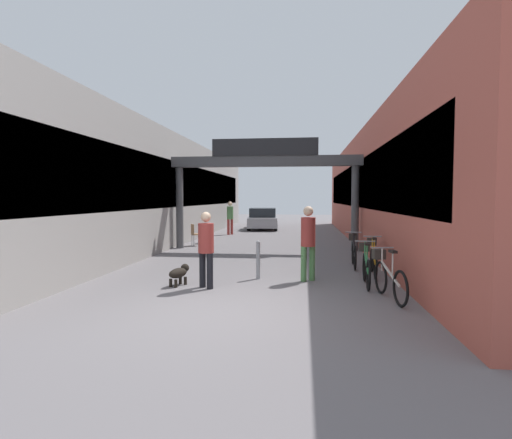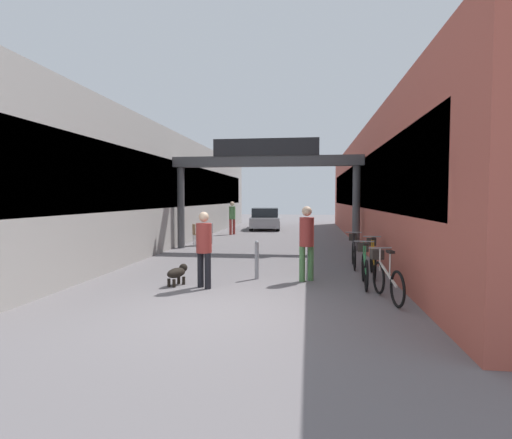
{
  "view_description": "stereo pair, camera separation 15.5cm",
  "coord_description": "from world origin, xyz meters",
  "px_view_note": "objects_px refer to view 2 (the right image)",
  "views": [
    {
      "loc": [
        1.45,
        -6.78,
        1.97
      ],
      "look_at": [
        0.0,
        5.39,
        1.3
      ],
      "focal_mm": 28.0,
      "sensor_mm": 36.0,
      "label": 1
    },
    {
      "loc": [
        1.61,
        -6.76,
        1.97
      ],
      "look_at": [
        0.0,
        5.39,
        1.3
      ],
      "focal_mm": 28.0,
      "sensor_mm": 36.0,
      "label": 2
    }
  ],
  "objects_px": {
    "pedestrian_with_dog": "(204,245)",
    "dog_on_leash": "(178,273)",
    "cafe_chair_aluminium_farther": "(209,231)",
    "bicycle_silver_nearest": "(386,277)",
    "bicycle_orange_third": "(373,258)",
    "pedestrian_carrying_crate": "(232,216)",
    "parked_car_silver": "(265,219)",
    "bicycle_black_farthest": "(354,251)",
    "cafe_chair_wood_nearer": "(196,233)",
    "bicycle_green_second": "(365,266)",
    "pedestrian_companion": "(307,238)",
    "bollard_post_metal": "(257,259)"
  },
  "relations": [
    {
      "from": "cafe_chair_wood_nearer",
      "to": "pedestrian_with_dog",
      "type": "bearing_deg",
      "value": -72.72
    },
    {
      "from": "bicycle_green_second",
      "to": "bicycle_orange_third",
      "type": "height_order",
      "value": "same"
    },
    {
      "from": "pedestrian_with_dog",
      "to": "bicycle_black_farthest",
      "type": "height_order",
      "value": "pedestrian_with_dog"
    },
    {
      "from": "pedestrian_carrying_crate",
      "to": "dog_on_leash",
      "type": "height_order",
      "value": "pedestrian_carrying_crate"
    },
    {
      "from": "pedestrian_carrying_crate",
      "to": "parked_car_silver",
      "type": "xyz_separation_m",
      "value": [
        1.36,
        3.85,
        -0.37
      ]
    },
    {
      "from": "bicycle_black_farthest",
      "to": "cafe_chair_aluminium_farther",
      "type": "bearing_deg",
      "value": 136.79
    },
    {
      "from": "bicycle_green_second",
      "to": "cafe_chair_aluminium_farther",
      "type": "bearing_deg",
      "value": 125.77
    },
    {
      "from": "dog_on_leash",
      "to": "pedestrian_with_dog",
      "type": "bearing_deg",
      "value": -15.96
    },
    {
      "from": "cafe_chair_aluminium_farther",
      "to": "pedestrian_with_dog",
      "type": "bearing_deg",
      "value": -76.56
    },
    {
      "from": "bicycle_orange_third",
      "to": "bollard_post_metal",
      "type": "relative_size",
      "value": 1.8
    },
    {
      "from": "bicycle_green_second",
      "to": "cafe_chair_wood_nearer",
      "type": "relative_size",
      "value": 1.9
    },
    {
      "from": "dog_on_leash",
      "to": "pedestrian_carrying_crate",
      "type": "bearing_deg",
      "value": 95.24
    },
    {
      "from": "bicycle_green_second",
      "to": "dog_on_leash",
      "type": "bearing_deg",
      "value": -172.24
    },
    {
      "from": "bicycle_green_second",
      "to": "bollard_post_metal",
      "type": "relative_size",
      "value": 1.81
    },
    {
      "from": "cafe_chair_aluminium_farther",
      "to": "bicycle_silver_nearest",
      "type": "bearing_deg",
      "value": -57.02
    },
    {
      "from": "bollard_post_metal",
      "to": "pedestrian_carrying_crate",
      "type": "bearing_deg",
      "value": 103.84
    },
    {
      "from": "bicycle_green_second",
      "to": "cafe_chair_aluminium_farther",
      "type": "height_order",
      "value": "bicycle_green_second"
    },
    {
      "from": "bicycle_orange_third",
      "to": "bollard_post_metal",
      "type": "height_order",
      "value": "bicycle_orange_third"
    },
    {
      "from": "dog_on_leash",
      "to": "cafe_chair_wood_nearer",
      "type": "bearing_deg",
      "value": 102.84
    },
    {
      "from": "bicycle_silver_nearest",
      "to": "bollard_post_metal",
      "type": "bearing_deg",
      "value": 150.23
    },
    {
      "from": "parked_car_silver",
      "to": "bicycle_black_farthest",
      "type": "bearing_deg",
      "value": -73.17
    },
    {
      "from": "dog_on_leash",
      "to": "cafe_chair_aluminium_farther",
      "type": "bearing_deg",
      "value": 99.31
    },
    {
      "from": "pedestrian_companion",
      "to": "bicycle_silver_nearest",
      "type": "relative_size",
      "value": 1.06
    },
    {
      "from": "pedestrian_with_dog",
      "to": "dog_on_leash",
      "type": "bearing_deg",
      "value": 164.04
    },
    {
      "from": "parked_car_silver",
      "to": "pedestrian_carrying_crate",
      "type": "bearing_deg",
      "value": -109.46
    },
    {
      "from": "pedestrian_carrying_crate",
      "to": "bicycle_silver_nearest",
      "type": "bearing_deg",
      "value": -66.85
    },
    {
      "from": "cafe_chair_aluminium_farther",
      "to": "dog_on_leash",
      "type": "bearing_deg",
      "value": -80.69
    },
    {
      "from": "pedestrian_with_dog",
      "to": "bollard_post_metal",
      "type": "height_order",
      "value": "pedestrian_with_dog"
    },
    {
      "from": "dog_on_leash",
      "to": "bollard_post_metal",
      "type": "relative_size",
      "value": 0.7
    },
    {
      "from": "pedestrian_carrying_crate",
      "to": "dog_on_leash",
      "type": "bearing_deg",
      "value": -84.76
    },
    {
      "from": "pedestrian_companion",
      "to": "cafe_chair_wood_nearer",
      "type": "relative_size",
      "value": 1.99
    },
    {
      "from": "bicycle_silver_nearest",
      "to": "bicycle_orange_third",
      "type": "relative_size",
      "value": 0.99
    },
    {
      "from": "cafe_chair_wood_nearer",
      "to": "cafe_chair_aluminium_farther",
      "type": "height_order",
      "value": "same"
    },
    {
      "from": "bicycle_green_second",
      "to": "parked_car_silver",
      "type": "bearing_deg",
      "value": 104.2
    },
    {
      "from": "pedestrian_with_dog",
      "to": "bicycle_green_second",
      "type": "xyz_separation_m",
      "value": [
        3.51,
        0.76,
        -0.51
      ]
    },
    {
      "from": "bicycle_silver_nearest",
      "to": "pedestrian_with_dog",
      "type": "bearing_deg",
      "value": 173.16
    },
    {
      "from": "pedestrian_with_dog",
      "to": "cafe_chair_wood_nearer",
      "type": "bearing_deg",
      "value": 107.28
    },
    {
      "from": "bicycle_green_second",
      "to": "pedestrian_carrying_crate",
      "type": "bearing_deg",
      "value": 114.3
    },
    {
      "from": "bicycle_black_farthest",
      "to": "cafe_chair_aluminium_farther",
      "type": "xyz_separation_m",
      "value": [
        -5.56,
        5.22,
        0.1
      ]
    },
    {
      "from": "pedestrian_with_dog",
      "to": "bicycle_green_second",
      "type": "height_order",
      "value": "pedestrian_with_dog"
    },
    {
      "from": "bicycle_black_farthest",
      "to": "bollard_post_metal",
      "type": "xyz_separation_m",
      "value": [
        -2.53,
        -2.1,
        0.04
      ]
    },
    {
      "from": "bicycle_green_second",
      "to": "bicycle_black_farthest",
      "type": "distance_m",
      "value": 2.45
    },
    {
      "from": "dog_on_leash",
      "to": "bicycle_silver_nearest",
      "type": "height_order",
      "value": "bicycle_silver_nearest"
    },
    {
      "from": "bicycle_black_farthest",
      "to": "cafe_chair_wood_nearer",
      "type": "height_order",
      "value": "bicycle_black_farthest"
    },
    {
      "from": "pedestrian_with_dog",
      "to": "pedestrian_carrying_crate",
      "type": "bearing_deg",
      "value": 98.16
    },
    {
      "from": "bicycle_silver_nearest",
      "to": "cafe_chair_wood_nearer",
      "type": "bearing_deg",
      "value": 127.53
    },
    {
      "from": "pedestrian_carrying_crate",
      "to": "bicycle_silver_nearest",
      "type": "distance_m",
      "value": 14.11
    },
    {
      "from": "bicycle_orange_third",
      "to": "cafe_chair_wood_nearer",
      "type": "height_order",
      "value": "bicycle_orange_third"
    },
    {
      "from": "bicycle_green_second",
      "to": "pedestrian_companion",
      "type": "bearing_deg",
      "value": 168.35
    },
    {
      "from": "pedestrian_companion",
      "to": "bicycle_silver_nearest",
      "type": "distance_m",
      "value": 2.21
    }
  ]
}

